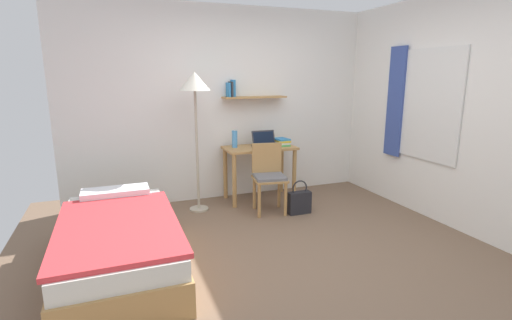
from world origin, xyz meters
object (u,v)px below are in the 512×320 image
water_bottle (235,139)px  book_stack (282,142)px  desk_chair (269,174)px  handbag (299,202)px  laptop (265,142)px  desk (260,158)px  standing_lamp (195,90)px  bed (119,244)px

water_bottle → book_stack: water_bottle is taller
desk_chair → handbag: desk_chair is taller
laptop → desk: bearing=-172.2°
standing_lamp → water_bottle: (0.56, 0.21, -0.66)m
water_bottle → handbag: water_bottle is taller
desk → handbag: size_ratio=2.23×
laptop → book_stack: bearing=-2.7°
desk_chair → standing_lamp: (-0.83, 0.35, 1.04)m
standing_lamp → laptop: (0.97, 0.15, -0.72)m
laptop → book_stack: (0.26, -0.01, -0.01)m
desk_chair → book_stack: size_ratio=3.25×
desk → water_bottle: size_ratio=4.18×
bed → desk: size_ratio=1.97×
bed → water_bottle: 2.22m
desk_chair → standing_lamp: size_ratio=0.49×
bed → desk: desk is taller
desk_chair → laptop: bearing=73.8°
laptop → standing_lamp: bearing=-171.4°
bed → book_stack: bearing=32.0°
laptop → book_stack: laptop is taller
desk → water_bottle: 0.43m
desk_chair → laptop: laptop is taller
book_stack → handbag: (-0.08, -0.71, -0.64)m
book_stack → handbag: 0.96m
bed → desk_chair: size_ratio=2.20×
desk_chair → handbag: bearing=-35.3°
desk_chair → water_bottle: 0.73m
book_stack → bed: bearing=-148.0°
desk → desk_chair: desk_chair is taller
bed → handbag: (2.13, 0.67, -0.09)m
desk_chair → water_bottle: (-0.26, 0.56, 0.38)m
bed → laptop: size_ratio=5.64×
desk → standing_lamp: (-0.89, -0.14, 0.93)m
laptop → handbag: 0.98m
bed → standing_lamp: standing_lamp is taller
bed → desk: (1.88, 1.38, 0.35)m
laptop → desk_chair: bearing=-106.2°
handbag → standing_lamp: bearing=153.4°
desk → handbag: desk is taller
bed → desk: 2.36m
water_bottle → handbag: (0.58, -0.79, -0.70)m
bed → laptop: laptop is taller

